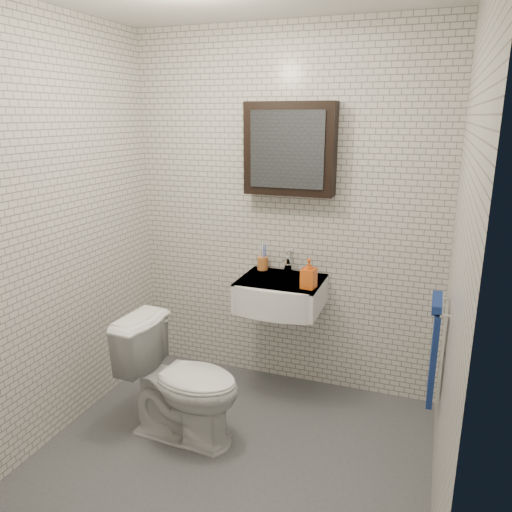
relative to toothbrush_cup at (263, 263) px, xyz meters
The scene contains 9 objects.
ground 1.31m from the toothbrush_cup, 81.51° to the right, with size 2.20×2.00×0.01m, color #4B4E53.
room_shell 1.11m from the toothbrush_cup, 81.51° to the right, with size 2.22×2.02×2.51m.
washbasin 0.32m from the toothbrush_cup, 47.32° to the right, with size 0.55×0.50×0.20m.
faucet 0.19m from the toothbrush_cup, ahead, with size 0.06×0.20×0.15m.
mirror_cabinet 0.82m from the toothbrush_cup, ahead, with size 0.60×0.15×0.60m.
towel_rail 1.34m from the toothbrush_cup, 26.48° to the right, with size 0.09×0.30×0.58m.
toothbrush_cup is the anchor object (origin of this frame).
soap_bottle 0.49m from the toothbrush_cup, 33.93° to the right, with size 0.09×0.09×0.19m, color orange.
toilet 1.02m from the toothbrush_cup, 104.30° to the right, with size 0.42×0.73×0.75m, color white.
Camera 1 is at (0.98, -2.27, 1.91)m, focal length 35.00 mm.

